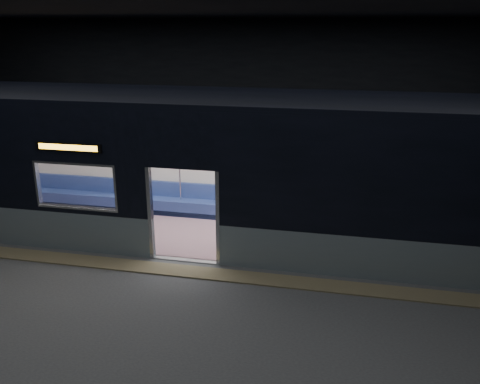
% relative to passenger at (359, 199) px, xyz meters
% --- Properties ---
extents(station_floor, '(24.00, 14.00, 0.01)m').
position_rel_passenger_xyz_m(station_floor, '(-3.60, -3.55, -0.81)').
color(station_floor, '#47494C').
rests_on(station_floor, ground).
extents(station_envelope, '(24.00, 14.00, 5.00)m').
position_rel_passenger_xyz_m(station_envelope, '(-3.60, -3.55, 2.86)').
color(station_envelope, black).
rests_on(station_envelope, station_floor).
extents(tactile_strip, '(22.80, 0.50, 0.03)m').
position_rel_passenger_xyz_m(tactile_strip, '(-3.60, -3.00, -0.79)').
color(tactile_strip, '#8C7F59').
rests_on(tactile_strip, station_floor).
extents(metro_car, '(18.00, 3.04, 3.35)m').
position_rel_passenger_xyz_m(metro_car, '(-3.60, -1.00, 1.04)').
color(metro_car, gray).
rests_on(metro_car, station_floor).
extents(passenger, '(0.41, 0.70, 1.39)m').
position_rel_passenger_xyz_m(passenger, '(0.00, 0.00, 0.00)').
color(passenger, black).
rests_on(passenger, metro_car).
extents(handbag, '(0.35, 0.32, 0.14)m').
position_rel_passenger_xyz_m(handbag, '(0.03, -0.23, -0.12)').
color(handbag, black).
rests_on(handbag, passenger).
extents(transit_map, '(0.97, 0.03, 0.63)m').
position_rel_passenger_xyz_m(transit_map, '(0.59, 0.31, 0.66)').
color(transit_map, white).
rests_on(transit_map, metro_car).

